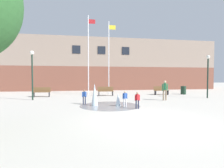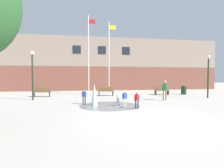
{
  "view_description": "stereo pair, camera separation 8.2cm",
  "coord_description": "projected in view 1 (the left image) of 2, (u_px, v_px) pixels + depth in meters",
  "views": [
    {
      "loc": [
        -2.74,
        -7.16,
        1.83
      ],
      "look_at": [
        -0.29,
        7.14,
        1.3
      ],
      "focal_mm": 28.0,
      "sensor_mm": 36.0,
      "label": 1
    },
    {
      "loc": [
        -2.66,
        -7.18,
        1.83
      ],
      "look_at": [
        -0.29,
        7.14,
        1.3
      ],
      "focal_mm": 28.0,
      "sensor_mm": 36.0,
      "label": 2
    }
  ],
  "objects": [
    {
      "name": "park_bench_left_of_flagpoles",
      "position": [
        42.0,
        92.0,
        16.64
      ],
      "size": [
        1.6,
        0.44,
        0.91
      ],
      "color": "#28282D",
      "rests_on": "ground"
    },
    {
      "name": "trash_can",
      "position": [
        183.0,
        90.0,
        19.14
      ],
      "size": [
        0.56,
        0.56,
        0.9
      ],
      "primitive_type": "cylinder",
      "color": "#193323",
      "rests_on": "ground"
    },
    {
      "name": "lamp_post_right_lane",
      "position": [
        208.0,
        70.0,
        15.58
      ],
      "size": [
        0.32,
        0.32,
        3.83
      ],
      "color": "#192D23",
      "rests_on": "ground"
    },
    {
      "name": "park_bench_under_right_flagpole",
      "position": [
        106.0,
        91.0,
        17.68
      ],
      "size": [
        1.6,
        0.44,
        0.91
      ],
      "color": "#28282D",
      "rests_on": "ground"
    },
    {
      "name": "child_running",
      "position": [
        137.0,
        99.0,
        10.21
      ],
      "size": [
        0.31,
        0.23,
        0.99
      ],
      "rotation": [
        0.0,
        0.0,
        -1.34
      ],
      "color": "#1E233D",
      "rests_on": "ground"
    },
    {
      "name": "ground_plane",
      "position": [
        146.0,
        120.0,
        7.58
      ],
      "size": [
        100.0,
        100.0,
        0.0
      ],
      "primitive_type": "plane",
      "color": "#B2ADA3"
    },
    {
      "name": "park_bench_far_right",
      "position": [
        161.0,
        90.0,
        18.73
      ],
      "size": [
        1.6,
        0.44,
        0.91
      ],
      "color": "#28282D",
      "rests_on": "ground"
    },
    {
      "name": "flagpole_right",
      "position": [
        109.0,
        56.0,
        18.96
      ],
      "size": [
        0.8,
        0.1,
        7.9
      ],
      "color": "silver",
      "rests_on": "ground"
    },
    {
      "name": "splash_fountain",
      "position": [
        103.0,
        98.0,
        11.4
      ],
      "size": [
        3.92,
        3.92,
        1.46
      ],
      "color": "gray",
      "rests_on": "ground"
    },
    {
      "name": "lamp_post_left_lane",
      "position": [
        32.0,
        68.0,
        14.16
      ],
      "size": [
        0.32,
        0.32,
        4.0
      ],
      "color": "#192D23",
      "rests_on": "ground"
    },
    {
      "name": "library_building",
      "position": [
        100.0,
        65.0,
        27.7
      ],
      "size": [
        36.0,
        6.05,
        7.6
      ],
      "color": "brown",
      "rests_on": "ground"
    },
    {
      "name": "child_in_fountain",
      "position": [
        84.0,
        96.0,
        12.1
      ],
      "size": [
        0.31,
        0.2,
        0.99
      ],
      "rotation": [
        0.0,
        0.0,
        -0.45
      ],
      "color": "#1E233D",
      "rests_on": "ground"
    },
    {
      "name": "child_with_pink_shirt",
      "position": [
        125.0,
        97.0,
        11.02
      ],
      "size": [
        0.31,
        0.21,
        0.99
      ],
      "rotation": [
        0.0,
        0.0,
        -2.61
      ],
      "color": "silver",
      "rests_on": "ground"
    },
    {
      "name": "teen_by_trashcan",
      "position": [
        165.0,
        89.0,
        14.05
      ],
      "size": [
        0.5,
        0.39,
        1.59
      ],
      "rotation": [
        0.0,
        0.0,
        -2.14
      ],
      "color": "#89755B",
      "rests_on": "ground"
    },
    {
      "name": "flagpole_left",
      "position": [
        89.0,
        53.0,
        18.58
      ],
      "size": [
        0.8,
        0.1,
        8.41
      ],
      "color": "silver",
      "rests_on": "ground"
    }
  ]
}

